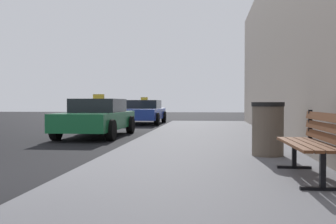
% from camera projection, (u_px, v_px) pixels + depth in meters
% --- Properties ---
extents(sidewalk, '(4.00, 32.00, 0.15)m').
position_uv_depth(sidewalk, '(207.00, 187.00, 4.93)').
color(sidewalk, '#5B5B60').
rests_on(sidewalk, ground_plane).
extents(bench, '(0.51, 1.70, 0.89)m').
position_uv_depth(bench, '(314.00, 139.00, 5.09)').
color(bench, brown).
rests_on(bench, sidewalk).
extents(trash_bin, '(0.61, 0.61, 1.01)m').
position_uv_depth(trash_bin, '(268.00, 129.00, 7.25)').
color(trash_bin, brown).
rests_on(trash_bin, sidewalk).
extents(car_green, '(1.92, 4.43, 1.43)m').
position_uv_depth(car_green, '(97.00, 117.00, 13.04)').
color(car_green, '#196638').
rests_on(car_green, ground_plane).
extents(car_blue, '(2.06, 4.55, 1.43)m').
position_uv_depth(car_blue, '(144.00, 112.00, 20.74)').
color(car_blue, '#233899').
rests_on(car_blue, ground_plane).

